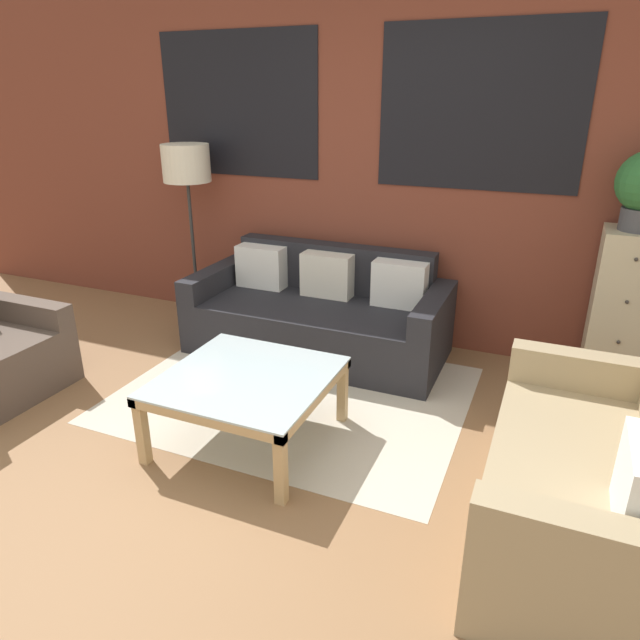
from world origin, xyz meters
name	(u,v)px	position (x,y,z in m)	size (l,w,h in m)	color
ground_plane	(175,501)	(0.00, 0.00, 0.00)	(16.00, 16.00, 0.00)	#8E6642
wall_back_brick	(350,160)	(0.00, 2.44, 1.41)	(8.40, 0.09, 2.80)	brown
rug	(293,394)	(0.08, 1.21, 0.00)	(2.25, 1.76, 0.00)	beige
couch_dark	(320,315)	(-0.05, 1.95, 0.29)	(1.95, 0.88, 0.78)	#232328
settee_vintage	(596,483)	(1.88, 0.52, 0.31)	(0.80, 1.50, 0.92)	tan
coffee_table	(247,385)	(0.08, 0.62, 0.36)	(0.91, 0.91, 0.42)	silver
floor_lamp	(187,171)	(-1.28, 2.10, 1.31)	(0.39, 0.39, 1.51)	#2D2D2D
drawer_cabinet	(621,312)	(2.03, 2.17, 0.55)	(0.38, 0.39, 1.10)	#C6B793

